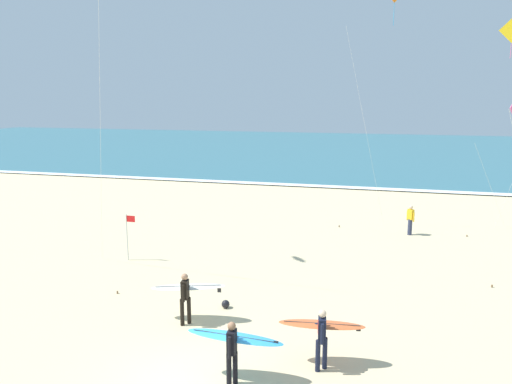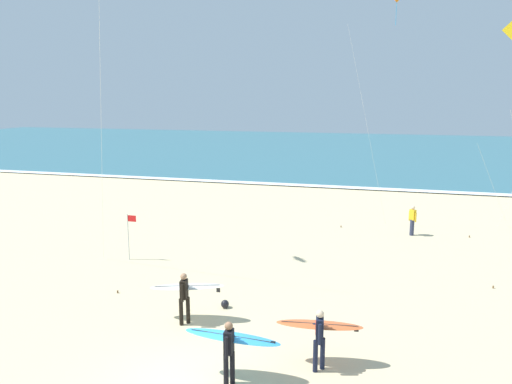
% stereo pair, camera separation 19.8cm
% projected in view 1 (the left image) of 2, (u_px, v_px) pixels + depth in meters
% --- Properties ---
extents(ocean_water, '(160.00, 60.00, 0.08)m').
position_uv_depth(ocean_water, '(355.00, 149.00, 67.98)').
color(ocean_water, '#336B7A').
rests_on(ocean_water, ground).
extents(shoreline_foam, '(160.00, 1.12, 0.01)m').
position_uv_depth(shoreline_foam, '(329.00, 186.00, 39.79)').
color(shoreline_foam, white).
rests_on(shoreline_foam, ocean_water).
extents(surfer_lead, '(2.40, 1.09, 1.71)m').
position_uv_depth(surfer_lead, '(322.00, 330.00, 13.23)').
color(surfer_lead, black).
rests_on(surfer_lead, ground).
extents(surfer_trailing, '(2.55, 1.01, 1.71)m').
position_uv_depth(surfer_trailing, '(234.00, 343.00, 12.53)').
color(surfer_trailing, black).
rests_on(surfer_trailing, ground).
extents(surfer_third, '(2.52, 1.11, 1.71)m').
position_uv_depth(surfer_third, '(187.00, 291.00, 15.88)').
color(surfer_third, black).
rests_on(surfer_third, ground).
extents(kite_diamond_amber_distant, '(2.90, 1.34, 13.04)m').
position_uv_depth(kite_diamond_amber_distant, '(392.00, 5.00, 25.87)').
color(kite_diamond_amber_distant, orange).
rests_on(kite_diamond_amber_distant, ground).
extents(bystander_yellow_top, '(0.38, 0.38, 1.59)m').
position_uv_depth(bystander_yellow_top, '(410.00, 220.00, 26.02)').
color(bystander_yellow_top, '#2D334C').
rests_on(bystander_yellow_top, ground).
extents(lifeguard_flag, '(0.45, 0.05, 2.10)m').
position_uv_depth(lifeguard_flag, '(128.00, 233.00, 21.89)').
color(lifeguard_flag, silver).
rests_on(lifeguard_flag, ground).
extents(beach_ball, '(0.28, 0.28, 0.28)m').
position_uv_depth(beach_ball, '(226.00, 304.00, 17.09)').
color(beach_ball, black).
rests_on(beach_ball, ground).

